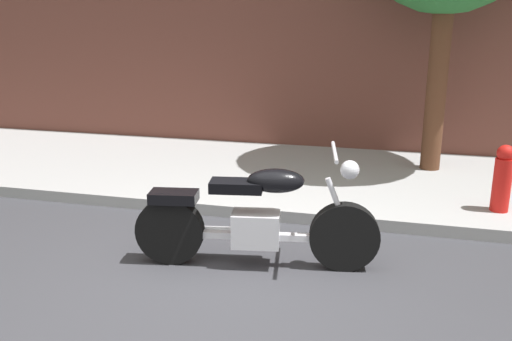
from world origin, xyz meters
TOP-DOWN VIEW (x-y plane):
  - ground_plane at (0.00, 0.00)m, footprint 60.00×60.00m
  - sidewalk at (0.00, 3.31)m, footprint 18.61×3.22m
  - motorcycle at (0.13, 0.57)m, footprint 2.27×0.73m
  - fire_hydrant at (2.53, 2.33)m, footprint 0.20×0.20m

SIDE VIEW (x-z plane):
  - ground_plane at x=0.00m, z-range 0.00..0.00m
  - sidewalk at x=0.00m, z-range 0.00..0.14m
  - fire_hydrant at x=2.53m, z-range 0.00..0.91m
  - motorcycle at x=0.13m, z-range -0.11..1.03m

